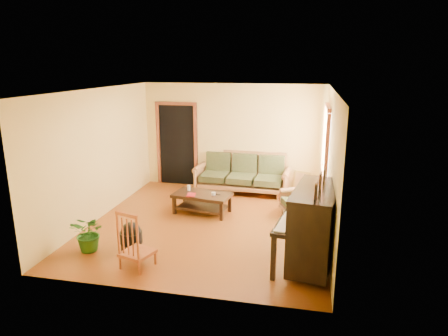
% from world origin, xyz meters
% --- Properties ---
extents(floor, '(5.00, 5.00, 0.00)m').
position_xyz_m(floor, '(0.00, 0.00, 0.00)').
color(floor, '#622D0C').
rests_on(floor, ground).
extents(doorway, '(1.08, 0.16, 2.05)m').
position_xyz_m(doorway, '(-1.45, 2.48, 1.02)').
color(doorway, black).
rests_on(doorway, floor).
extents(window, '(0.12, 1.36, 1.46)m').
position_xyz_m(window, '(2.21, 1.30, 1.50)').
color(window, white).
rests_on(window, right_wall).
extents(sofa, '(2.29, 1.06, 0.96)m').
position_xyz_m(sofa, '(0.31, 2.10, 0.48)').
color(sofa, brown).
rests_on(sofa, floor).
extents(coffee_table, '(1.26, 0.80, 0.43)m').
position_xyz_m(coffee_table, '(-0.27, 0.55, 0.21)').
color(coffee_table, black).
rests_on(coffee_table, floor).
extents(armchair, '(1.01, 1.03, 0.79)m').
position_xyz_m(armchair, '(1.74, 0.72, 0.40)').
color(armchair, brown).
rests_on(armchair, floor).
extents(piano, '(1.06, 1.55, 1.27)m').
position_xyz_m(piano, '(1.99, -1.32, 0.63)').
color(piano, black).
rests_on(piano, floor).
extents(footstool, '(0.47, 0.47, 0.36)m').
position_xyz_m(footstool, '(-1.01, -1.35, 0.18)').
color(footstool, black).
rests_on(footstool, floor).
extents(red_chair, '(0.56, 0.59, 0.95)m').
position_xyz_m(red_chair, '(-0.65, -1.89, 0.47)').
color(red_chair, brown).
rests_on(red_chair, floor).
extents(leaning_frame, '(0.42, 0.24, 0.55)m').
position_xyz_m(leaning_frame, '(1.75, 2.37, 0.28)').
color(leaning_frame, '#B2973B').
rests_on(leaning_frame, floor).
extents(ceramic_crock, '(0.22, 0.22, 0.24)m').
position_xyz_m(ceramic_crock, '(1.81, 2.35, 0.12)').
color(ceramic_crock, '#3853A8').
rests_on(ceramic_crock, floor).
extents(potted_plant, '(0.63, 0.57, 0.64)m').
position_xyz_m(potted_plant, '(-1.65, -1.55, 0.32)').
color(potted_plant, '#225819').
rests_on(potted_plant, floor).
extents(book, '(0.21, 0.26, 0.02)m').
position_xyz_m(book, '(-0.55, 0.36, 0.44)').
color(book, '#A3151B').
rests_on(book, coffee_table).
extents(candle, '(0.08, 0.08, 0.11)m').
position_xyz_m(candle, '(-0.61, 0.70, 0.49)').
color(candle, silver).
rests_on(candle, coffee_table).
extents(glass_jar, '(0.09, 0.09, 0.06)m').
position_xyz_m(glass_jar, '(-0.02, 0.50, 0.46)').
color(glass_jar, silver).
rests_on(glass_jar, coffee_table).
extents(remote, '(0.14, 0.09, 0.01)m').
position_xyz_m(remote, '(0.04, 0.54, 0.44)').
color(remote, black).
rests_on(remote, coffee_table).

